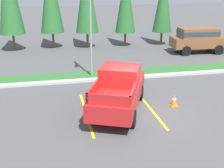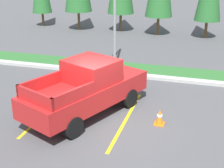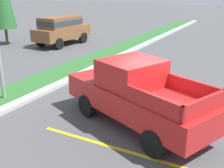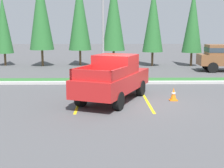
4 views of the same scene
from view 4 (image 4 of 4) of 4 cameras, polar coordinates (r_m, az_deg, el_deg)
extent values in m
plane|color=#4C4C4F|center=(14.12, 3.26, -3.39)|extent=(120.00, 120.00, 0.00)
cube|color=yellow|center=(14.55, -5.92, -3.02)|extent=(0.12, 4.80, 0.01)
cube|color=yellow|center=(14.63, 6.29, -2.95)|extent=(0.12, 4.80, 0.01)
cube|color=#B2B2AD|center=(19.00, 2.08, 0.27)|extent=(56.00, 0.40, 0.15)
cube|color=#2D662D|center=(20.09, 1.90, 0.66)|extent=(56.00, 1.80, 0.06)
cylinder|color=black|center=(16.15, -0.55, -0.32)|extent=(0.56, 0.81, 0.76)
cylinder|color=black|center=(15.59, 5.23, -0.73)|extent=(0.56, 0.81, 0.76)
cylinder|color=black|center=(13.40, -5.65, -2.48)|extent=(0.56, 0.81, 0.76)
cylinder|color=black|center=(12.71, 1.17, -3.10)|extent=(0.56, 0.81, 0.76)
cube|color=red|center=(14.34, 0.21, 0.41)|extent=(3.80, 5.53, 0.76)
cube|color=red|center=(14.51, 0.65, 3.71)|extent=(2.25, 2.17, 0.84)
cube|color=#2D3842|center=(15.26, 1.77, 4.20)|extent=(1.51, 0.70, 0.63)
cube|color=red|center=(13.30, -5.53, 2.24)|extent=(0.84, 1.78, 0.44)
cube|color=red|center=(12.61, 1.35, 1.87)|extent=(0.84, 1.78, 0.44)
cube|color=red|center=(12.12, -3.92, 1.53)|extent=(1.69, 0.80, 0.44)
cube|color=silver|center=(16.74, 3.45, 0.92)|extent=(1.72, 0.86, 0.28)
cylinder|color=black|center=(26.67, 16.90, 3.31)|extent=(0.82, 0.31, 0.80)
cylinder|color=black|center=(25.04, 17.86, 2.87)|extent=(0.82, 0.31, 0.80)
cylinder|color=gray|center=(19.61, -1.64, 9.29)|extent=(0.14, 0.14, 6.09)
cylinder|color=brown|center=(30.37, -18.85, 4.26)|extent=(0.20, 0.20, 1.13)
cone|color=#28662D|center=(30.26, -19.18, 10.18)|extent=(1.63, 1.63, 5.14)
cylinder|color=brown|center=(28.94, -12.53, 4.66)|extent=(0.20, 0.20, 1.48)
cone|color=#28662D|center=(28.88, -12.84, 12.82)|extent=(2.14, 2.14, 6.75)
cylinder|color=brown|center=(28.91, -5.79, 4.77)|extent=(0.20, 0.20, 1.42)
cone|color=#28662D|center=(28.83, -5.93, 12.58)|extent=(2.05, 2.05, 6.45)
cylinder|color=brown|center=(28.36, 0.29, 4.71)|extent=(0.20, 0.20, 1.40)
cone|color=#28662D|center=(28.28, 0.30, 12.58)|extent=(2.02, 2.02, 6.38)
cylinder|color=brown|center=(28.66, 7.34, 4.55)|extent=(0.20, 0.20, 1.28)
cone|color=#28662D|center=(28.56, 7.50, 11.65)|extent=(1.84, 1.84, 5.81)
cylinder|color=brown|center=(29.29, 14.20, 4.40)|extent=(0.20, 0.20, 1.23)
cone|color=#28662D|center=(29.18, 14.48, 11.06)|extent=(1.77, 1.77, 5.58)
cube|color=orange|center=(14.80, 11.08, -2.87)|extent=(0.36, 0.36, 0.04)
cone|color=orange|center=(14.73, 11.12, -1.73)|extent=(0.28, 0.28, 0.56)
cylinder|color=white|center=(14.73, 11.13, -1.62)|extent=(0.19, 0.19, 0.07)
camera|label=1|loc=(4.04, -71.49, 45.75)|focal=48.09mm
camera|label=2|loc=(6.25, 55.18, 29.47)|focal=53.11mm
camera|label=3|loc=(13.17, -35.20, 12.57)|focal=45.04mm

